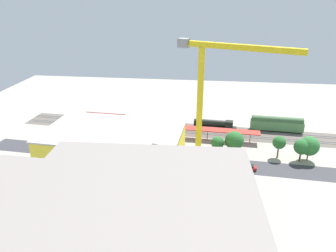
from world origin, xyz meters
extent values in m
plane|color=#9E998C|center=(0.00, 0.00, 0.00)|extent=(201.57, 201.57, 0.00)
cube|color=#5B544C|center=(0.00, -22.91, 0.00)|extent=(126.59, 21.82, 0.01)
cube|color=#38383D|center=(0.00, 2.87, 0.00)|extent=(126.30, 17.65, 0.01)
cube|color=#9E9EA8|center=(0.00, -26.21, 0.18)|extent=(125.69, 8.79, 0.12)
cube|color=#9E9EA8|center=(0.00, -24.77, 0.18)|extent=(125.69, 8.79, 0.12)
cube|color=#9E9EA8|center=(0.00, -21.04, 0.18)|extent=(125.69, 8.79, 0.12)
cube|color=#9E9EA8|center=(0.00, -19.60, 0.18)|extent=(125.69, 8.79, 0.12)
cube|color=#A82D23|center=(3.61, -15.69, 3.94)|extent=(67.82, 8.83, 0.31)
cylinder|color=slate|center=(-26.78, -13.59, 1.89)|extent=(0.30, 0.30, 3.78)
cylinder|color=slate|center=(-11.58, -14.64, 1.89)|extent=(0.30, 0.30, 3.78)
cylinder|color=slate|center=(3.61, -15.69, 1.89)|extent=(0.30, 0.30, 3.78)
cylinder|color=slate|center=(18.81, -16.74, 1.89)|extent=(0.30, 0.30, 3.78)
cylinder|color=slate|center=(34.01, -17.79, 1.89)|extent=(0.30, 0.30, 3.78)
cube|color=black|center=(-14.52, -25.49, 0.50)|extent=(16.83, 3.32, 1.00)
cylinder|color=black|center=(-13.06, -25.59, 2.21)|extent=(13.92, 3.36, 2.42)
cube|color=black|center=(-19.94, -25.12, 1.70)|extent=(3.10, 2.81, 3.40)
cylinder|color=black|center=(-7.68, -25.96, 4.12)|extent=(0.70, 0.70, 1.40)
cube|color=black|center=(-38.04, -25.49, 0.30)|extent=(17.92, 3.65, 0.60)
cube|color=#4C7F4C|center=(-38.04, -25.49, 2.39)|extent=(19.93, 4.39, 3.59)
cylinder|color=#355935|center=(-38.04, -25.49, 4.44)|extent=(19.14, 4.34, 3.04)
cube|color=black|center=(28.43, -20.32, 0.30)|extent=(15.05, 3.45, 0.60)
cube|color=maroon|center=(28.43, -20.32, 2.57)|extent=(16.75, 4.17, 3.94)
cylinder|color=maroon|center=(28.43, -20.32, 4.79)|extent=(16.09, 4.13, 3.04)
cube|color=black|center=(-24.59, 6.11, 0.15)|extent=(3.67, 2.09, 0.30)
cube|color=maroon|center=(-24.59, 6.11, 0.70)|extent=(4.35, 2.22, 0.81)
cube|color=#1E2328|center=(-24.59, 6.11, 1.36)|extent=(2.49, 1.84, 0.51)
cube|color=black|center=(-16.45, 6.07, 0.15)|extent=(3.94, 1.89, 0.30)
cube|color=black|center=(-16.45, 6.07, 0.69)|extent=(4.68, 1.98, 0.79)
cube|color=#1E2328|center=(-16.45, 6.07, 1.41)|extent=(2.64, 1.71, 0.65)
cube|color=black|center=(-8.44, 6.03, 0.15)|extent=(3.76, 2.07, 0.30)
cube|color=silver|center=(-8.44, 6.03, 0.71)|extent=(4.46, 2.20, 0.82)
cube|color=#1E2328|center=(-8.44, 6.03, 1.45)|extent=(2.55, 1.81, 0.66)
cube|color=black|center=(-0.40, 5.74, 0.15)|extent=(3.94, 2.16, 0.30)
cube|color=black|center=(-0.40, 5.74, 0.67)|extent=(4.66, 2.31, 0.73)
cube|color=#1E2328|center=(-0.40, 5.74, 1.37)|extent=(2.68, 1.87, 0.67)
cube|color=black|center=(7.69, 6.34, 0.15)|extent=(3.96, 1.93, 0.30)
cube|color=black|center=(7.69, 6.34, 0.71)|extent=(4.69, 2.05, 0.83)
cube|color=#1E2328|center=(7.69, 6.34, 1.42)|extent=(2.67, 1.70, 0.58)
cube|color=black|center=(15.53, 5.61, 0.15)|extent=(3.67, 1.91, 0.30)
cube|color=gray|center=(15.53, 5.61, 0.71)|extent=(4.36, 2.00, 0.82)
cube|color=#1E2328|center=(15.53, 5.61, 1.40)|extent=(2.46, 1.73, 0.57)
cube|color=black|center=(23.44, 6.00, 0.15)|extent=(4.03, 2.21, 0.30)
cube|color=black|center=(23.44, 6.00, 0.75)|extent=(4.77, 2.36, 0.90)
cube|color=#1E2328|center=(23.44, 6.00, 1.45)|extent=(2.73, 1.92, 0.51)
cube|color=yellow|center=(12.17, 22.60, 8.90)|extent=(34.93, 23.00, 17.80)
cube|color=#ADA89E|center=(12.17, 22.60, 18.00)|extent=(35.57, 23.64, 0.40)
cube|color=gray|center=(-9.14, 21.82, 0.60)|extent=(3.60, 3.60, 1.20)
cube|color=yellow|center=(-9.14, 21.82, 19.41)|extent=(1.40, 1.40, 38.82)
cube|color=yellow|center=(-17.82, 25.26, 39.42)|extent=(23.39, 10.21, 1.20)
cube|color=gray|center=(-4.95, 20.16, 39.42)|extent=(2.97, 2.74, 2.00)
cube|color=black|center=(24.87, 5.34, 0.25)|extent=(8.70, 2.44, 0.50)
cube|color=white|center=(23.83, 5.37, 2.08)|extent=(6.62, 2.62, 3.16)
cube|color=#334C8C|center=(28.15, 5.25, 1.62)|extent=(2.15, 2.50, 2.25)
cylinder|color=brown|center=(-43.58, -2.15, 1.49)|extent=(0.40, 0.40, 2.98)
sphere|color=#2D7233|center=(-43.58, -2.15, 5.13)|extent=(6.16, 6.16, 6.16)
cylinder|color=brown|center=(-14.91, -2.45, 1.50)|extent=(0.39, 0.39, 3.00)
sphere|color=#28662D|center=(-14.91, -2.45, 4.48)|extent=(4.23, 4.23, 4.23)
cylinder|color=brown|center=(28.97, -2.78, 1.72)|extent=(0.47, 0.47, 3.44)
sphere|color=#2D7233|center=(28.97, -2.78, 5.16)|extent=(4.91, 4.91, 4.91)
cylinder|color=brown|center=(-20.22, -2.37, 1.73)|extent=(0.59, 0.59, 3.46)
sphere|color=#28662D|center=(-20.22, -2.37, 5.60)|extent=(6.13, 6.13, 6.13)
cylinder|color=brown|center=(-34.44, -2.94, 1.98)|extent=(0.48, 0.48, 3.96)
sphere|color=#28662D|center=(-34.44, -2.94, 5.43)|extent=(4.19, 4.19, 4.19)
cylinder|color=brown|center=(-41.00, -1.18, 1.71)|extent=(0.52, 0.52, 3.42)
sphere|color=#28662D|center=(-41.00, -1.18, 5.12)|extent=(4.87, 4.87, 4.87)
cylinder|color=#333333|center=(29.02, -1.40, 2.63)|extent=(0.16, 0.16, 5.25)
cube|color=black|center=(29.02, -1.40, 5.70)|extent=(0.36, 0.36, 0.90)
sphere|color=yellow|center=(29.24, -1.40, 5.40)|extent=(0.20, 0.20, 0.20)
camera|label=1|loc=(-10.60, 94.89, 49.95)|focal=34.76mm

